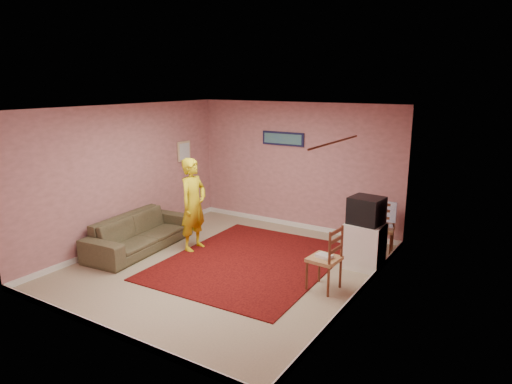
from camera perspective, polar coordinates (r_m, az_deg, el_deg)
The scene contains 26 objects.
ground at distance 7.71m, azimuth -3.72°, elevation -9.20°, with size 5.00×5.00×0.00m, color tan.
wall_back at distance 9.41m, azimuth 5.05°, elevation 3.24°, with size 4.50×0.02×2.60m, color #C58186.
wall_front at distance 5.56m, azimuth -19.14°, elevation -4.85°, with size 4.50×0.02×2.60m, color #C58186.
wall_left at distance 8.79m, azimuth -15.89°, elevation 2.03°, with size 0.02×5.00×2.60m, color #C58186.
wall_right at distance 6.30m, azimuth 12.99°, elevation -2.27°, with size 0.02×5.00×2.60m, color #C58186.
ceiling at distance 7.12m, azimuth -4.05°, elevation 10.47°, with size 4.50×5.00×0.02m, color silver.
baseboard_back at distance 9.70m, azimuth 4.87°, elevation -4.05°, with size 4.50×0.02×0.10m, color white.
baseboard_front at distance 6.06m, azimuth -18.11°, elevation -16.12°, with size 4.50×0.02×0.10m, color white.
baseboard_left at distance 9.10m, azimuth -15.34°, elevation -5.71°, with size 0.02×5.00×0.10m, color white.
baseboard_right at distance 6.75m, azimuth 12.33°, elevation -12.52°, with size 0.02×5.00×0.10m, color white.
window at distance 5.45m, azimuth 9.90°, elevation -2.98°, with size 0.01×1.10×1.50m, color black.
curtain_sheer at distance 5.38m, azimuth 9.06°, elevation -5.39°, with size 0.01×0.75×2.10m, color white.
curtain_floral at distance 6.01m, azimuth 11.55°, elevation -3.47°, with size 0.01×0.35×2.10m, color beige.
curtain_rod at distance 5.29m, azimuth 9.84°, elevation 6.16°, with size 0.02×0.02×1.40m, color brown.
picture_back at distance 9.43m, azimuth 3.39°, elevation 6.67°, with size 0.95×0.04×0.28m.
picture_left at distance 9.85m, azimuth -8.98°, elevation 5.06°, with size 0.04×0.38×0.42m.
area_rug at distance 7.86m, azimuth -0.71°, elevation -8.66°, with size 2.61×3.26×0.02m, color black.
tv_cabinet at distance 7.74m, azimuth 13.40°, elevation -6.50°, with size 0.59×0.54×0.75m, color white.
crt_tv at distance 7.56m, azimuth 13.61°, elevation -2.24°, with size 0.56×0.51×0.44m.
chair_a at distance 8.40m, azimuth 15.54°, elevation -3.82°, with size 0.46×0.44×0.48m.
dvd_player at distance 8.41m, azimuth 15.52°, elevation -4.20°, with size 0.35×0.25×0.06m, color #BBBBC0.
blue_throw at distance 8.52m, azimuth 15.99°, elevation -2.36°, with size 0.36×0.04×0.37m, color #869EDB.
chair_b at distance 6.75m, azimuth 8.56°, elevation -7.33°, with size 0.45×0.47×0.53m.
game_console at distance 6.78m, azimuth 8.54°, elevation -7.91°, with size 0.23×0.16×0.05m, color silver.
sofa at distance 8.60m, azimuth -14.33°, elevation -4.94°, with size 2.15×0.84×0.63m, color brown.
person at distance 8.26m, azimuth -7.84°, elevation -1.57°, with size 0.61×0.40×1.69m, color gold.
Camera 1 is at (4.17, -5.76, 2.99)m, focal length 32.00 mm.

